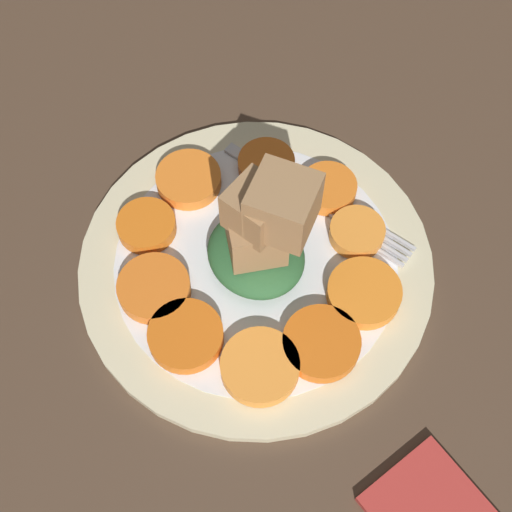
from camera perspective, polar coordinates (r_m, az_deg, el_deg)
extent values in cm
cube|color=#4C3828|center=(63.78, 0.00, -1.32)|extent=(120.00, 120.00, 2.00)
cylinder|color=beige|center=(62.44, 0.00, -0.69)|extent=(30.93, 30.93, 1.00)
cylinder|color=white|center=(62.40, 0.00, -0.67)|extent=(24.74, 24.74, 1.00)
cylinder|color=orange|center=(63.62, -8.75, 2.41)|extent=(5.22, 5.22, 1.36)
cylinder|color=orange|center=(60.62, -8.17, -2.56)|extent=(6.18, 6.18, 1.36)
cylinder|color=orange|center=(58.55, -5.64, -6.37)|extent=(6.19, 6.19, 1.36)
cylinder|color=orange|center=(57.35, 0.32, -8.83)|extent=(6.38, 6.38, 1.36)
cylinder|color=orange|center=(58.27, 5.24, -6.97)|extent=(6.38, 6.38, 1.36)
cylinder|color=orange|center=(60.49, 8.64, -2.94)|extent=(6.27, 6.27, 1.36)
cylinder|color=orange|center=(63.17, 8.08, 1.90)|extent=(4.87, 4.87, 1.36)
cylinder|color=orange|center=(65.31, 5.79, 5.41)|extent=(5.18, 5.18, 1.36)
cylinder|color=orange|center=(66.51, 0.83, 7.35)|extent=(5.28, 5.28, 1.36)
cylinder|color=orange|center=(65.90, -5.20, 6.26)|extent=(5.97, 5.97, 1.36)
ellipsoid|color=#2D6033|center=(60.73, 0.00, 0.15)|extent=(8.91, 8.02, 2.67)
cube|color=#9E754C|center=(57.86, -0.15, 1.19)|extent=(4.23, 4.23, 3.41)
cube|color=#9E754C|center=(57.58, 0.05, 1.87)|extent=(6.12, 6.12, 4.56)
cube|color=#9E754C|center=(53.24, 2.16, 4.05)|extent=(6.51, 6.51, 4.75)
cube|color=#9E754C|center=(54.23, 0.12, 3.59)|extent=(4.87, 4.87, 4.02)
cube|color=silver|center=(66.02, 2.28, 5.96)|extent=(12.95, 4.74, 0.40)
cube|color=silver|center=(64.17, 7.66, 2.66)|extent=(2.18, 2.66, 0.40)
cube|color=silver|center=(64.09, 10.67, 1.70)|extent=(5.07, 1.75, 0.40)
cube|color=silver|center=(63.76, 10.36, 1.28)|extent=(5.07, 1.75, 0.40)
cube|color=silver|center=(63.43, 10.05, 0.86)|extent=(5.07, 1.75, 0.40)
cube|color=silver|center=(63.11, 9.73, 0.44)|extent=(5.07, 1.75, 0.40)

